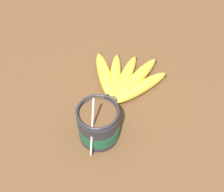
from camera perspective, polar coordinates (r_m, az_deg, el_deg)
name	(u,v)px	position (r cm, az deg, el deg)	size (l,w,h in cm)	color
table	(108,115)	(69.59, -1.03, -4.45)	(138.79, 138.79, 2.88)	brown
coffee_mug	(100,125)	(60.67, -2.79, -6.56)	(15.64, 10.18, 16.65)	#28282D
banana_bunch	(124,79)	(74.12, 2.77, 3.91)	(22.52, 24.94, 4.17)	brown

